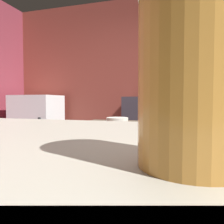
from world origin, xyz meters
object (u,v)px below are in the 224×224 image
(bottle_olive_oil, at_px, (152,91))
(bottle_vinegar, at_px, (145,91))
(mini_fridge, at_px, (37,133))
(bottle_hot_sauce, at_px, (144,90))
(bartender, at_px, (208,127))
(mixing_bowl, at_px, (117,120))
(pint_glass_near, at_px, (193,75))

(bottle_olive_oil, distance_m, bottle_vinegar, 0.10)
(mini_fridge, distance_m, bottle_hot_sauce, 1.82)
(bartender, distance_m, bottle_hot_sauce, 1.87)
(mini_fridge, height_order, bottle_olive_oil, bottle_olive_oil)
(mixing_bowl, relative_size, pint_glass_near, 1.43)
(bottle_olive_oil, height_order, bottle_vinegar, bottle_olive_oil)
(mixing_bowl, relative_size, bottle_vinegar, 0.82)
(bottle_hot_sauce, bearing_deg, mini_fridge, -175.76)
(bartender, bearing_deg, bottle_hot_sauce, 25.72)
(pint_glass_near, distance_m, bottle_vinegar, 3.13)
(mini_fridge, xyz_separation_m, bottle_hot_sauce, (1.69, 0.13, 0.66))
(bartender, distance_m, bottle_olive_oil, 1.93)
(bartender, height_order, bottle_hot_sauce, bartender)
(bartender, xyz_separation_m, pint_glass_near, (-0.17, -1.26, 0.17))
(pint_glass_near, xyz_separation_m, bottle_vinegar, (-0.46, 3.09, 0.14))
(mini_fridge, height_order, mixing_bowl, mini_fridge)
(mixing_bowl, bearing_deg, bottle_hot_sauce, 88.14)
(bottle_hot_sauce, bearing_deg, bottle_vinegar, 92.42)
(pint_glass_near, bearing_deg, mini_fridge, 126.82)
(mini_fridge, distance_m, bottle_olive_oil, 1.91)
(mini_fridge, distance_m, pint_glass_near, 3.62)
(bottle_vinegar, bearing_deg, bottle_olive_oil, -2.86)
(mixing_bowl, bearing_deg, mini_fridge, 143.96)
(bottle_olive_oil, bearing_deg, bartender, -73.63)
(bottle_olive_oil, xyz_separation_m, bottle_vinegar, (-0.10, 0.00, -0.00))
(bartender, height_order, bottle_vinegar, bartender)
(mini_fridge, xyz_separation_m, bottle_vinegar, (1.68, 0.23, 0.66))
(pint_glass_near, height_order, bottle_olive_oil, bottle_olive_oil)
(pint_glass_near, xyz_separation_m, bottle_olive_oil, (-0.36, 3.09, 0.14))
(bartender, bearing_deg, bottle_vinegar, 24.81)
(mini_fridge, distance_m, mixing_bowl, 2.06)
(bartender, relative_size, bottle_hot_sauce, 6.84)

